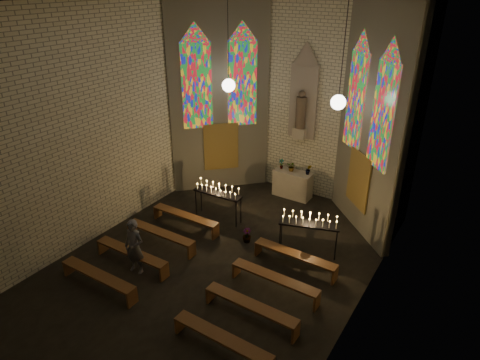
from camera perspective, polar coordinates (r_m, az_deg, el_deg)
name	(u,v)px	position (r m, az deg, el deg)	size (l,w,h in m)	color
floor	(205,273)	(12.24, -4.70, -12.29)	(12.00, 12.00, 0.00)	black
room	(268,114)	(13.03, 3.71, 8.72)	(8.22, 12.43, 7.00)	beige
altar	(293,184)	(15.96, 7.03, -0.53)	(1.40, 0.60, 1.00)	#B6AC94
flower_vase_left	(281,164)	(15.87, 5.54, 2.17)	(0.20, 0.14, 0.39)	#4C723F
flower_vase_center	(292,166)	(15.71, 6.92, 1.80)	(0.33, 0.29, 0.37)	#4C723F
flower_vase_right	(308,170)	(15.53, 9.12, 1.39)	(0.21, 0.17, 0.38)	#4C723F
aisle_flower_pot	(247,235)	(13.33, 0.92, -7.39)	(0.27, 0.27, 0.47)	#4C723F
votive_stand_left	(218,191)	(14.13, -3.00, -1.47)	(1.71, 0.48, 1.24)	black
votive_stand_right	(309,221)	(12.54, 9.25, -5.48)	(1.77, 0.95, 1.27)	black
pew_left_0	(185,217)	(14.09, -7.31, -4.90)	(2.46, 0.37, 0.47)	#563318
pew_right_0	(295,256)	(12.30, 7.36, -10.00)	(2.46, 0.37, 0.47)	#563318
pew_left_1	(160,234)	(13.35, -10.58, -7.09)	(2.46, 0.37, 0.47)	#563318
pew_right_1	(275,279)	(11.43, 4.66, -13.03)	(2.46, 0.37, 0.47)	#563318
pew_left_2	(132,254)	(12.67, -14.26, -9.49)	(2.46, 0.37, 0.47)	#563318
pew_right_2	(251,306)	(10.64, 1.46, -16.50)	(2.46, 0.37, 0.47)	#563318
pew_left_3	(98,276)	(12.07, -18.39, -12.11)	(2.46, 0.37, 0.47)	#563318
pew_right_3	(222,339)	(9.92, -2.38, -20.44)	(2.46, 0.37, 0.47)	#563318
visitor	(134,247)	(12.16, -13.90, -8.64)	(0.59, 0.39, 1.63)	#53545E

